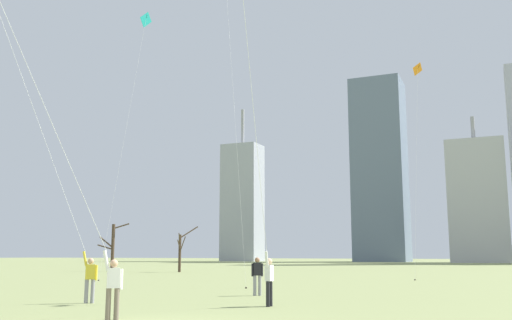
{
  "coord_description": "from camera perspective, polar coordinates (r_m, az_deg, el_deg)",
  "views": [
    {
      "loc": [
        7.6,
        -11.72,
        1.77
      ],
      "look_at": [
        0.0,
        6.0,
        4.96
      ],
      "focal_mm": 39.88,
      "sensor_mm": 36.0,
      "label": 1
    }
  ],
  "objects": [
    {
      "name": "bare_tree_rightmost",
      "position": [
        60.88,
        -14.2,
        -8.37
      ],
      "size": [
        2.82,
        1.64,
        4.93
      ],
      "color": "#423326",
      "rests_on": "ground"
    },
    {
      "name": "bystander_watching_nearby",
      "position": [
        24.94,
        0.13,
        -11.38
      ],
      "size": [
        0.44,
        0.35,
        1.62
      ],
      "color": "gray",
      "rests_on": "ground"
    },
    {
      "name": "bare_tree_far_right_edge",
      "position": [
        57.19,
        -7.56,
        -8.92
      ],
      "size": [
        1.36,
        2.77,
        4.53
      ],
      "color": "#423326",
      "rests_on": "ground"
    },
    {
      "name": "distant_kite_drifting_right_orange",
      "position": [
        45.73,
        15.88,
        7.41
      ],
      "size": [
        0.74,
        4.18,
        16.45
      ],
      "color": "orange",
      "rests_on": "ground"
    },
    {
      "name": "kite_flyer_far_back_white",
      "position": [
        16.07,
        -16.22,
        -6.89
      ],
      "size": [
        3.88,
        5.55,
        14.24
      ],
      "color": "#726656",
      "rests_on": "ground"
    },
    {
      "name": "skyline_short_annex",
      "position": [
        123.07,
        21.32,
        -3.78
      ],
      "size": [
        11.29,
        5.75,
        29.72
      ],
      "color": "#B2B2B7",
      "rests_on": "ground"
    },
    {
      "name": "kite_flyer_midfield_center_green",
      "position": [
        17.95,
        -0.05,
        2.81
      ],
      "size": [
        2.37,
        10.04,
        19.69
      ],
      "color": "black",
      "rests_on": "ground"
    },
    {
      "name": "kite_flyer_foreground_right_blue",
      "position": [
        22.98,
        -20.14,
        0.24
      ],
      "size": [
        7.83,
        2.92,
        19.18
      ],
      "color": "gray",
      "rests_on": "ground"
    },
    {
      "name": "skyline_squat_block",
      "position": [
        138.77,
        -1.38,
        -4.25
      ],
      "size": [
        8.99,
        6.82,
        37.41
      ],
      "color": "#9EA3AD",
      "rests_on": "ground"
    },
    {
      "name": "distant_kite_low_near_trees_teal",
      "position": [
        46.88,
        -11.22,
        12.38
      ],
      "size": [
        0.51,
        5.56,
        20.92
      ],
      "color": "teal",
      "rests_on": "ground"
    },
    {
      "name": "skyline_tall_tower",
      "position": [
        134.08,
        12.31,
        -0.96
      ],
      "size": [
        11.55,
        10.55,
        41.86
      ],
      "color": "slate",
      "rests_on": "ground"
    }
  ]
}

